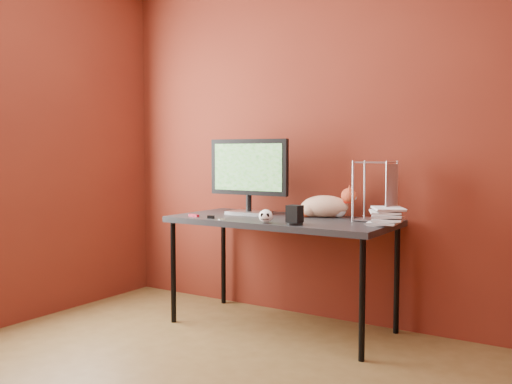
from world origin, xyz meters
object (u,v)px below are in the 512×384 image
Objects in this scene: cat at (325,206)px; book_stack at (374,126)px; desk at (282,226)px; skull_mug at (266,216)px; speaker at (295,216)px; monitor at (249,172)px.

cat is 0.35× the size of book_stack.
desk is at bearing -158.84° from cat.
speaker is (0.19, 0.03, 0.01)m from skull_mug.
book_stack is (0.39, 0.29, 0.55)m from speaker.
desk is 3.58× the size of cat.
skull_mug reaches higher than desk.
skull_mug is at bearing -151.22° from book_stack.
monitor is at bearing 171.39° from cat.
speaker is at bearing -108.72° from cat.
cat is at bearing 47.38° from skull_mug.
book_stack reaches higher than speaker.
skull_mug is 0.78× the size of speaker.
cat is (0.23, 0.20, 0.13)m from desk.
book_stack reaches higher than monitor.
desk is 0.37m from speaker.
skull_mug is (0.05, -0.29, 0.09)m from desk.
monitor is 1.00m from book_stack.
speaker reaches higher than desk.
monitor is 0.70m from speaker.
book_stack reaches higher than desk.
desk is 15.93× the size of skull_mug.
cat is 3.49× the size of speaker.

